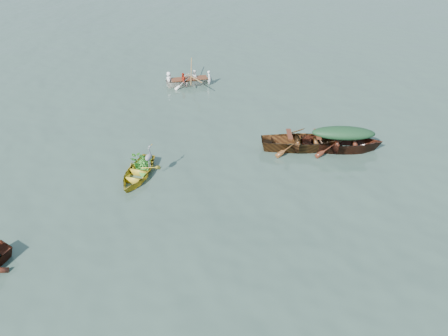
# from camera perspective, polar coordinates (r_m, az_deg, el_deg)

# --- Properties ---
(ground) EXTENTS (140.00, 140.00, 0.00)m
(ground) POSITION_cam_1_polar(r_m,az_deg,el_deg) (15.52, -1.11, -6.06)
(ground) COLOR #34493F
(ground) RESTS_ON ground
(yellow_dinghy) EXTENTS (1.70, 3.21, 0.82)m
(yellow_dinghy) POSITION_cam_1_polar(r_m,az_deg,el_deg) (17.57, -11.21, -1.21)
(yellow_dinghy) COLOR gold
(yellow_dinghy) RESTS_ON ground
(green_tarp_boat) EXTENTS (5.06, 2.96, 1.16)m
(green_tarp_boat) POSITION_cam_1_polar(r_m,az_deg,el_deg) (19.55, 14.97, 2.30)
(green_tarp_boat) COLOR #481C10
(green_tarp_boat) RESTS_ON ground
(open_wooden_boat) EXTENTS (5.16, 3.22, 1.19)m
(open_wooden_boat) POSITION_cam_1_polar(r_m,az_deg,el_deg) (19.26, 10.11, 2.48)
(open_wooden_boat) COLOR brown
(open_wooden_boat) RESTS_ON ground
(rowed_boat) EXTENTS (3.62, 2.91, 0.83)m
(rowed_boat) POSITION_cam_1_polar(r_m,az_deg,el_deg) (24.85, -4.53, 10.75)
(rowed_boat) COLOR white
(rowed_boat) RESTS_ON ground
(green_tarp_cover) EXTENTS (2.78, 1.63, 0.52)m
(green_tarp_cover) POSITION_cam_1_polar(r_m,az_deg,el_deg) (19.13, 15.34, 4.41)
(green_tarp_cover) COLOR #15341F
(green_tarp_cover) RESTS_ON green_tarp_boat
(thwart_benches) EXTENTS (2.63, 1.75, 0.04)m
(thwart_benches) POSITION_cam_1_polar(r_m,az_deg,el_deg) (18.94, 10.30, 4.05)
(thwart_benches) COLOR #471D10
(thwart_benches) RESTS_ON open_wooden_boat
(heron) EXTENTS (0.33, 0.43, 0.92)m
(heron) POSITION_cam_1_polar(r_m,az_deg,el_deg) (16.91, -9.77, 0.99)
(heron) COLOR gray
(heron) RESTS_ON yellow_dinghy
(dinghy_weeds) EXTENTS (0.81, 0.98, 0.60)m
(dinghy_weeds) POSITION_cam_1_polar(r_m,az_deg,el_deg) (17.56, -10.68, 1.68)
(dinghy_weeds) COLOR #39721E
(dinghy_weeds) RESTS_ON yellow_dinghy
(rowers) EXTENTS (2.65, 2.22, 0.76)m
(rowers) POSITION_cam_1_polar(r_m,az_deg,el_deg) (24.54, -4.61, 12.43)
(rowers) COLOR silver
(rowers) RESTS_ON rowed_boat
(oars) EXTENTS (1.94, 2.50, 0.06)m
(oars) POSITION_cam_1_polar(r_m,az_deg,el_deg) (24.68, -4.58, 11.68)
(oars) COLOR olive
(oars) RESTS_ON rowed_boat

